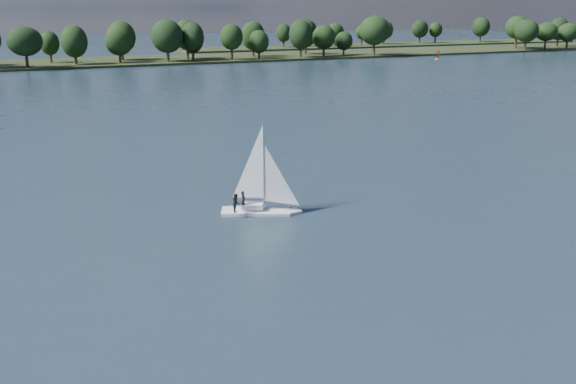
# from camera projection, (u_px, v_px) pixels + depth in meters

# --- Properties ---
(ground) EXTENTS (700.00, 700.00, 0.00)m
(ground) POSITION_uv_depth(u_px,v_px,m) (152.00, 111.00, 117.90)
(ground) COLOR #233342
(ground) RESTS_ON ground
(far_shore) EXTENTS (660.00, 40.00, 1.50)m
(far_shore) POSITION_uv_depth(u_px,v_px,m) (72.00, 64.00, 215.32)
(far_shore) COLOR black
(far_shore) RESTS_ON ground
(far_shore_back) EXTENTS (220.00, 30.00, 1.40)m
(far_shore_back) POSITION_uv_depth(u_px,v_px,m) (391.00, 45.00, 322.43)
(far_shore_back) COLOR black
(far_shore_back) RESTS_ON ground
(sailboat) EXTENTS (6.89, 4.48, 8.83)m
(sailboat) POSITION_uv_depth(u_px,v_px,m) (256.00, 188.00, 58.32)
(sailboat) COLOR white
(sailboat) RESTS_ON ground
(dinghy_orange) EXTENTS (2.72, 1.22, 4.25)m
(dinghy_orange) POSITION_uv_depth(u_px,v_px,m) (439.00, 56.00, 235.26)
(dinghy_orange) COLOR white
(dinghy_orange) RESTS_ON ground
(treeline) EXTENTS (562.78, 73.46, 18.77)m
(treeline) POSITION_uv_depth(u_px,v_px,m) (48.00, 40.00, 206.23)
(treeline) COLOR black
(treeline) RESTS_ON ground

